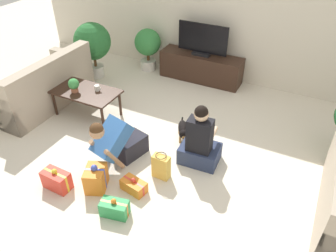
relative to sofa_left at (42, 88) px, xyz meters
The scene contains 18 objects.
ground_plane 2.47m from the sofa_left, ahead, with size 16.00×16.00×0.00m, color beige.
wall_back 3.52m from the sofa_left, 43.96° to the left, with size 8.40×0.06×2.60m.
sofa_left is the anchor object (origin of this frame).
coffee_table 0.89m from the sofa_left, ahead, with size 1.07×0.59×0.45m.
tv_console 2.91m from the sofa_left, 45.10° to the left, with size 1.57×0.43×0.52m.
tv 2.94m from the sofa_left, 45.10° to the left, with size 0.95×0.20×0.59m.
potted_plant_corner_left 1.32m from the sofa_left, 83.17° to the left, with size 0.70×0.70×1.07m.
potted_plant_back_left 2.22m from the sofa_left, 65.51° to the left, with size 0.53×0.53×0.84m.
person_kneeling 2.10m from the sofa_left, 18.59° to the right, with size 0.49×0.84×0.79m.
person_sitting 2.95m from the sofa_left, ahead, with size 0.54×0.50×0.91m.
dog 2.56m from the sofa_left, ahead, with size 0.30×0.47×0.29m.
gift_box_a 2.12m from the sofa_left, 42.21° to the right, with size 0.35×0.20×0.30m.
gift_box_b 2.34m from the sofa_left, 30.94° to the right, with size 0.34×0.37×0.37m.
gift_box_c 2.66m from the sofa_left, 23.02° to the right, with size 0.34×0.23×0.20m.
gift_box_d 2.85m from the sofa_left, 30.69° to the right, with size 0.34×0.24×0.24m.
gift_bag_a 2.71m from the sofa_left, 14.30° to the right, with size 0.22×0.15×0.36m.
mug 1.08m from the sofa_left, ahead, with size 0.12×0.08×0.09m.
tabletop_plant 0.80m from the sofa_left, ahead, with size 0.17×0.17×0.22m.
Camera 1 is at (1.66, -3.08, 3.01)m, focal length 35.00 mm.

